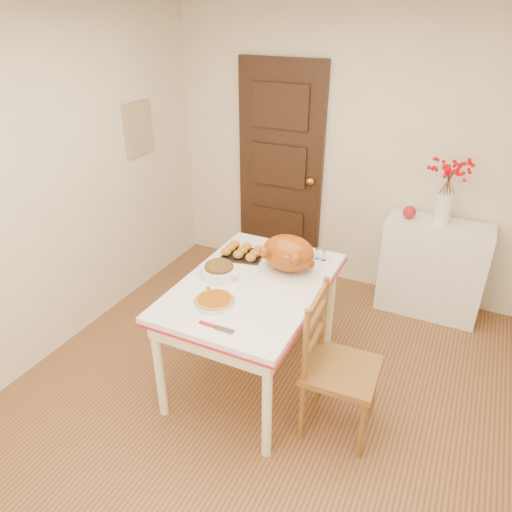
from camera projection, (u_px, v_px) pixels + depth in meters
The scene contains 18 objects.
floor at pixel (257, 412), 3.24m from camera, with size 3.50×4.00×0.00m, color brown.
wall_back at pixel (354, 157), 4.24m from camera, with size 3.50×0.00×2.50m, color beige.
wall_left at pixel (33, 200), 3.32m from camera, with size 0.00×4.00×2.50m, color beige.
door_back at pixel (280, 171), 4.58m from camera, with size 0.85×0.06×2.06m, color black.
photo_board at pixel (139, 128), 4.15m from camera, with size 0.03×0.35×0.45m, color #CEB98A.
sideboard at pixel (432, 268), 4.13m from camera, with size 0.85×0.38×0.85m, color white.
kitchen_table at pixel (253, 331), 3.37m from camera, with size 0.93×1.35×0.81m, color white, non-canonical shape.
chair_oak at pixel (342, 367), 2.91m from camera, with size 0.44×0.44×0.99m, color #8E5D24, non-canonical shape.
berry_vase at pixel (446, 192), 3.80m from camera, with size 0.28×0.28×0.55m, color white, non-canonical shape.
apple at pixel (409, 212), 4.00m from camera, with size 0.11×0.11×0.11m, color #A4191E.
turkey_platter at pixel (288, 255), 3.24m from camera, with size 0.43×0.34×0.27m, color #A44F0D, non-canonical shape.
pumpkin_pie at pixel (214, 300), 2.95m from camera, with size 0.25×0.25×0.05m, color #904A09.
stuffing_dish at pixel (219, 270), 3.22m from camera, with size 0.30×0.23×0.11m, color brown, non-canonical shape.
rolls_tray at pixel (243, 252), 3.50m from camera, with size 0.29×0.23×0.08m, color orange, non-canonical shape.
pie_server at pixel (216, 327), 2.74m from camera, with size 0.23×0.06×0.01m, color silver, non-canonical shape.
carving_knife at pixel (213, 296), 3.03m from camera, with size 0.23×0.06×0.01m, color silver, non-canonical shape.
drinking_glass at pixel (285, 244), 3.56m from camera, with size 0.07×0.07×0.12m, color white.
shaker_pair at pixel (320, 254), 3.45m from camera, with size 0.08×0.03×0.08m, color white, non-canonical shape.
Camera 1 is at (1.02, -2.12, 2.47)m, focal length 33.26 mm.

